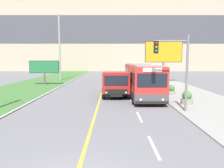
{
  "coord_description": "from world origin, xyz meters",
  "views": [
    {
      "loc": [
        1.07,
        -5.26,
        3.5
      ],
      "look_at": [
        1.1,
        13.34,
        1.4
      ],
      "focal_mm": 35.0,
      "sensor_mm": 36.0,
      "label": 1
    }
  ],
  "objects_px": {
    "billboard_large": "(163,53)",
    "car_distant": "(114,77)",
    "city_bus": "(141,79)",
    "traffic_light_mast": "(176,63)",
    "billboard_small": "(44,68)",
    "utility_pole_far": "(59,47)",
    "planter_round_second": "(170,90)",
    "dump_truck": "(115,84)",
    "planter_round_near": "(186,98)"
  },
  "relations": [
    {
      "from": "utility_pole_far",
      "to": "billboard_small",
      "type": "height_order",
      "value": "utility_pole_far"
    },
    {
      "from": "utility_pole_far",
      "to": "billboard_large",
      "type": "distance_m",
      "value": 16.78
    },
    {
      "from": "utility_pole_far",
      "to": "traffic_light_mast",
      "type": "relative_size",
      "value": 2.13
    },
    {
      "from": "city_bus",
      "to": "dump_truck",
      "type": "height_order",
      "value": "city_bus"
    },
    {
      "from": "city_bus",
      "to": "dump_truck",
      "type": "bearing_deg",
      "value": -154.92
    },
    {
      "from": "city_bus",
      "to": "traffic_light_mast",
      "type": "bearing_deg",
      "value": -79.78
    },
    {
      "from": "billboard_large",
      "to": "planter_round_near",
      "type": "height_order",
      "value": "billboard_large"
    },
    {
      "from": "dump_truck",
      "to": "planter_round_near",
      "type": "bearing_deg",
      "value": -34.48
    },
    {
      "from": "car_distant",
      "to": "planter_round_near",
      "type": "relative_size",
      "value": 4.19
    },
    {
      "from": "utility_pole_far",
      "to": "planter_round_second",
      "type": "xyz_separation_m",
      "value": [
        14.4,
        -15.33,
        -4.95
      ]
    },
    {
      "from": "dump_truck",
      "to": "car_distant",
      "type": "bearing_deg",
      "value": 90.25
    },
    {
      "from": "utility_pole_far",
      "to": "dump_truck",
      "type": "bearing_deg",
      "value": -60.81
    },
    {
      "from": "utility_pole_far",
      "to": "traffic_light_mast",
      "type": "bearing_deg",
      "value": -59.92
    },
    {
      "from": "billboard_large",
      "to": "planter_round_second",
      "type": "distance_m",
      "value": 12.78
    },
    {
      "from": "city_bus",
      "to": "traffic_light_mast",
      "type": "distance_m",
      "value": 7.55
    },
    {
      "from": "traffic_light_mast",
      "to": "billboard_small",
      "type": "height_order",
      "value": "traffic_light_mast"
    },
    {
      "from": "dump_truck",
      "to": "planter_round_near",
      "type": "height_order",
      "value": "dump_truck"
    },
    {
      "from": "billboard_large",
      "to": "billboard_small",
      "type": "distance_m",
      "value": 17.46
    },
    {
      "from": "billboard_large",
      "to": "billboard_small",
      "type": "height_order",
      "value": "billboard_large"
    },
    {
      "from": "planter_round_second",
      "to": "dump_truck",
      "type": "bearing_deg",
      "value": -171.55
    },
    {
      "from": "traffic_light_mast",
      "to": "billboard_large",
      "type": "height_order",
      "value": "billboard_large"
    },
    {
      "from": "utility_pole_far",
      "to": "billboard_large",
      "type": "bearing_deg",
      "value": -11.55
    },
    {
      "from": "city_bus",
      "to": "billboard_large",
      "type": "height_order",
      "value": "billboard_large"
    },
    {
      "from": "dump_truck",
      "to": "utility_pole_far",
      "type": "distance_m",
      "value": 18.96
    },
    {
      "from": "utility_pole_far",
      "to": "car_distant",
      "type": "bearing_deg",
      "value": -11.38
    },
    {
      "from": "car_distant",
      "to": "traffic_light_mast",
      "type": "height_order",
      "value": "traffic_light_mast"
    },
    {
      "from": "car_distant",
      "to": "planter_round_second",
      "type": "xyz_separation_m",
      "value": [
        5.45,
        -13.53,
        -0.18
      ]
    },
    {
      "from": "city_bus",
      "to": "traffic_light_mast",
      "type": "height_order",
      "value": "traffic_light_mast"
    },
    {
      "from": "dump_truck",
      "to": "billboard_small",
      "type": "distance_m",
      "value": 13.65
    },
    {
      "from": "dump_truck",
      "to": "planter_round_second",
      "type": "bearing_deg",
      "value": 8.45
    },
    {
      "from": "city_bus",
      "to": "dump_truck",
      "type": "distance_m",
      "value": 2.81
    },
    {
      "from": "city_bus",
      "to": "billboard_large",
      "type": "relative_size",
      "value": 1.93
    },
    {
      "from": "utility_pole_far",
      "to": "billboard_small",
      "type": "distance_m",
      "value": 7.25
    },
    {
      "from": "dump_truck",
      "to": "billboard_small",
      "type": "relative_size",
      "value": 1.56
    },
    {
      "from": "city_bus",
      "to": "billboard_small",
      "type": "relative_size",
      "value": 2.94
    },
    {
      "from": "billboard_large",
      "to": "traffic_light_mast",
      "type": "bearing_deg",
      "value": -100.72
    },
    {
      "from": "car_distant",
      "to": "planter_round_near",
      "type": "xyz_separation_m",
      "value": [
        5.47,
        -18.05,
        -0.16
      ]
    },
    {
      "from": "planter_round_second",
      "to": "car_distant",
      "type": "bearing_deg",
      "value": 111.95
    },
    {
      "from": "city_bus",
      "to": "billboard_large",
      "type": "xyz_separation_m",
      "value": [
        4.87,
        11.59,
        2.95
      ]
    },
    {
      "from": "traffic_light_mast",
      "to": "dump_truck",
      "type": "bearing_deg",
      "value": 122.38
    },
    {
      "from": "car_distant",
      "to": "billboard_small",
      "type": "relative_size",
      "value": 1.06
    },
    {
      "from": "city_bus",
      "to": "planter_round_second",
      "type": "bearing_deg",
      "value": -7.64
    },
    {
      "from": "planter_round_near",
      "to": "utility_pole_far",
      "type": "bearing_deg",
      "value": 126.01
    },
    {
      "from": "billboard_small",
      "to": "planter_round_near",
      "type": "distance_m",
      "value": 20.17
    },
    {
      "from": "city_bus",
      "to": "planter_round_second",
      "type": "height_order",
      "value": "city_bus"
    },
    {
      "from": "city_bus",
      "to": "traffic_light_mast",
      "type": "xyz_separation_m",
      "value": [
        1.3,
        -7.23,
        1.73
      ]
    },
    {
      "from": "utility_pole_far",
      "to": "planter_round_near",
      "type": "distance_m",
      "value": 25.02
    },
    {
      "from": "city_bus",
      "to": "billboard_large",
      "type": "distance_m",
      "value": 12.91
    },
    {
      "from": "billboard_large",
      "to": "car_distant",
      "type": "bearing_deg",
      "value": 168.24
    },
    {
      "from": "traffic_light_mast",
      "to": "billboard_large",
      "type": "xyz_separation_m",
      "value": [
        3.56,
        18.82,
        1.22
      ]
    }
  ]
}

